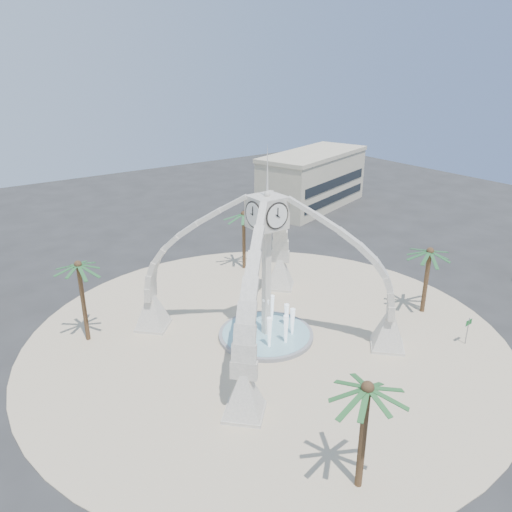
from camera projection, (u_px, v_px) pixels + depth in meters
ground at (266, 337)px, 42.28m from camera, size 140.00×140.00×0.00m
plaza at (266, 337)px, 42.27m from camera, size 40.00×40.00×0.06m
clock_tower at (267, 267)px, 39.89m from camera, size 17.94×17.94×16.30m
fountain at (266, 334)px, 42.18m from camera, size 8.00×8.00×3.62m
building_ne at (313, 180)px, 78.08m from camera, size 21.87×14.17×8.60m
palm_east at (430, 252)px, 44.33m from camera, size 4.50×4.50×6.86m
palm_west at (78, 266)px, 39.40m from camera, size 5.00×5.00×7.59m
palm_north at (244, 215)px, 53.82m from camera, size 4.74×4.74×7.13m
palm_south at (367, 389)px, 25.24m from camera, size 5.48×5.48×7.32m
street_sign at (468, 326)px, 40.58m from camera, size 0.90×0.08×2.45m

